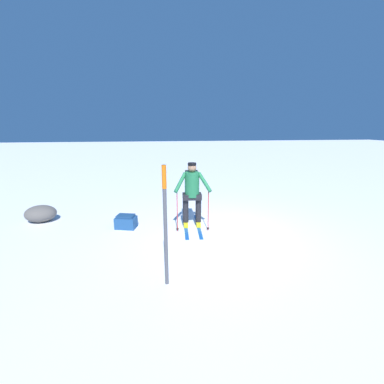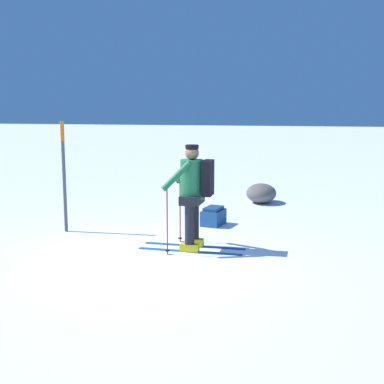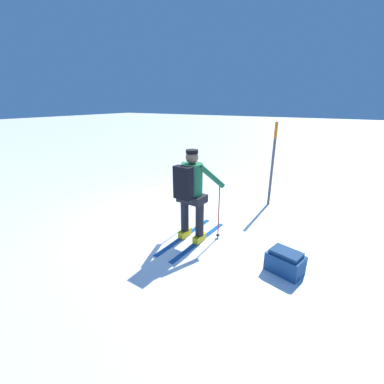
# 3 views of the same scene
# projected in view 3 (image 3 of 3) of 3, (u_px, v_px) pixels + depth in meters

# --- Properties ---
(ground_plane) EXTENTS (80.00, 80.00, 0.00)m
(ground_plane) POSITION_uv_depth(u_px,v_px,m) (180.00, 219.00, 5.62)
(ground_plane) COLOR white
(skier) EXTENTS (0.95, 1.71, 1.68)m
(skier) POSITION_uv_depth(u_px,v_px,m) (191.00, 190.00, 4.49)
(skier) COLOR #144C9E
(skier) RESTS_ON ground_plane
(dropped_backpack) EXTENTS (0.58, 0.47, 0.35)m
(dropped_backpack) POSITION_uv_depth(u_px,v_px,m) (285.00, 262.00, 3.85)
(dropped_backpack) COLOR navy
(dropped_backpack) RESTS_ON ground_plane
(trail_marker) EXTENTS (0.07, 0.07, 2.00)m
(trail_marker) POSITION_uv_depth(u_px,v_px,m) (273.00, 159.00, 6.06)
(trail_marker) COLOR #4C4C51
(trail_marker) RESTS_ON ground_plane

